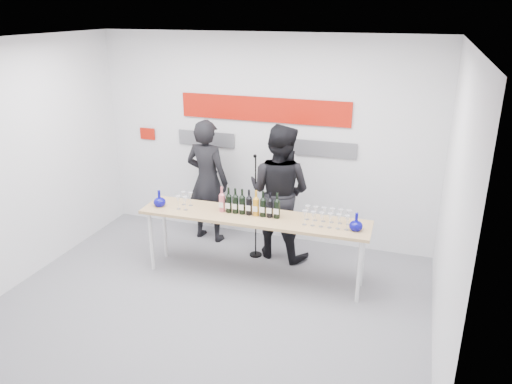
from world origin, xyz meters
TOP-DOWN VIEW (x-y plane):
  - ground at (0.00, 0.00)m, footprint 5.00×5.00m
  - back_wall at (0.00, 2.00)m, footprint 5.00×0.04m
  - signage at (-0.06, 1.97)m, footprint 3.38×0.02m
  - tasting_table at (0.28, 0.70)m, footprint 2.91×0.65m
  - wine_bottles at (0.22, 0.72)m, footprint 0.80×0.09m
  - decanter_left at (-0.98, 0.62)m, footprint 0.16×0.16m
  - decanter_right at (1.55, 0.68)m, footprint 0.16×0.16m
  - glasses_left at (-0.65, 0.68)m, footprint 0.17×0.23m
  - glasses_right at (1.19, 0.73)m, footprint 0.57×0.24m
  - presenter_left at (-0.74, 1.61)m, footprint 0.72×0.53m
  - presenter_right at (0.41, 1.43)m, footprint 1.04×0.88m
  - mic_stand at (0.11, 1.29)m, footprint 0.17×0.17m

SIDE VIEW (x-z plane):
  - ground at x=0.00m, z-range 0.00..0.00m
  - mic_stand at x=0.11m, z-range -0.29..1.20m
  - tasting_table at x=0.28m, z-range 0.37..1.24m
  - presenter_left at x=-0.74m, z-range 0.00..1.83m
  - presenter_right at x=0.41m, z-range 0.00..1.88m
  - glasses_right at x=1.19m, z-range 0.87..1.05m
  - glasses_left at x=-0.65m, z-range 0.87..1.05m
  - decanter_left at x=-0.98m, z-range 0.87..1.09m
  - decanter_right at x=1.55m, z-range 0.87..1.09m
  - wine_bottles at x=0.22m, z-range 0.87..1.20m
  - back_wall at x=0.00m, z-range 0.00..3.00m
  - signage at x=-0.06m, z-range 1.41..2.20m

